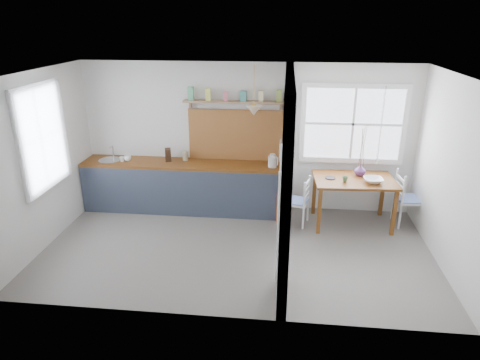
# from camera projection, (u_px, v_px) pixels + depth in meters

# --- Properties ---
(floor) EXTENTS (5.80, 3.20, 0.01)m
(floor) POSITION_uv_depth(u_px,v_px,m) (237.00, 248.00, 6.50)
(floor) COLOR slate
(floor) RESTS_ON ground
(ceiling) EXTENTS (5.80, 3.20, 0.01)m
(ceiling) POSITION_uv_depth(u_px,v_px,m) (236.00, 74.00, 5.57)
(ceiling) COLOR silver
(ceiling) RESTS_ON walls
(walls) EXTENTS (5.81, 3.21, 2.60)m
(walls) POSITION_uv_depth(u_px,v_px,m) (236.00, 168.00, 6.04)
(walls) COLOR silver
(walls) RESTS_ON floor
(partition) EXTENTS (0.12, 3.20, 2.60)m
(partition) POSITION_uv_depth(u_px,v_px,m) (287.00, 158.00, 5.96)
(partition) COLOR silver
(partition) RESTS_ON floor
(kitchen_window) EXTENTS (0.10, 1.16, 1.50)m
(kitchen_window) POSITION_uv_depth(u_px,v_px,m) (40.00, 138.00, 6.20)
(kitchen_window) COLOR white
(kitchen_window) RESTS_ON walls
(nook_window) EXTENTS (1.76, 0.10, 1.30)m
(nook_window) POSITION_uv_depth(u_px,v_px,m) (353.00, 124.00, 7.20)
(nook_window) COLOR white
(nook_window) RESTS_ON walls
(counter) EXTENTS (3.50, 0.60, 0.90)m
(counter) POSITION_uv_depth(u_px,v_px,m) (183.00, 185.00, 7.68)
(counter) COLOR brown
(counter) RESTS_ON floor
(sink) EXTENTS (0.40, 0.40, 0.02)m
(sink) POSITION_uv_depth(u_px,v_px,m) (110.00, 161.00, 7.63)
(sink) COLOR silver
(sink) RESTS_ON counter
(backsplash) EXTENTS (1.65, 0.03, 0.90)m
(backsplash) POSITION_uv_depth(u_px,v_px,m) (235.00, 135.00, 7.50)
(backsplash) COLOR #955D28
(backsplash) RESTS_ON walls
(shelf) EXTENTS (1.75, 0.20, 0.21)m
(shelf) POSITION_uv_depth(u_px,v_px,m) (234.00, 99.00, 7.19)
(shelf) COLOR #9F7858
(shelf) RESTS_ON walls
(pendant_lamp) EXTENTS (0.26, 0.26, 0.16)m
(pendant_lamp) POSITION_uv_depth(u_px,v_px,m) (254.00, 111.00, 6.88)
(pendant_lamp) COLOR beige
(pendant_lamp) RESTS_ON ceiling
(utensil_rail) EXTENTS (0.02, 0.50, 0.02)m
(utensil_rail) POSITION_uv_depth(u_px,v_px,m) (281.00, 141.00, 6.76)
(utensil_rail) COLOR silver
(utensil_rail) RESTS_ON partition
(dining_table) EXTENTS (1.34, 0.94, 0.81)m
(dining_table) POSITION_uv_depth(u_px,v_px,m) (352.00, 202.00, 7.13)
(dining_table) COLOR brown
(dining_table) RESTS_ON floor
(chair_left) EXTENTS (0.47, 0.47, 0.83)m
(chair_left) POSITION_uv_depth(u_px,v_px,m) (296.00, 201.00, 7.15)
(chair_left) COLOR white
(chair_left) RESTS_ON floor
(chair_right) EXTENTS (0.46, 0.46, 0.93)m
(chair_right) POSITION_uv_depth(u_px,v_px,m) (410.00, 199.00, 7.10)
(chair_right) COLOR white
(chair_right) RESTS_ON floor
(kettle) EXTENTS (0.22, 0.19, 0.23)m
(kettle) POSITION_uv_depth(u_px,v_px,m) (272.00, 161.00, 7.23)
(kettle) COLOR silver
(kettle) RESTS_ON counter
(mug_a) EXTENTS (0.10, 0.10, 0.09)m
(mug_a) POSITION_uv_depth(u_px,v_px,m) (122.00, 159.00, 7.53)
(mug_a) COLOR white
(mug_a) RESTS_ON counter
(mug_b) EXTENTS (0.17, 0.17, 0.10)m
(mug_b) POSITION_uv_depth(u_px,v_px,m) (128.00, 158.00, 7.58)
(mug_b) COLOR white
(mug_b) RESTS_ON counter
(knife_block) EXTENTS (0.14, 0.16, 0.22)m
(knife_block) POSITION_uv_depth(u_px,v_px,m) (168.00, 155.00, 7.55)
(knife_block) COLOR #372010
(knife_block) RESTS_ON counter
(jar) EXTENTS (0.12, 0.12, 0.16)m
(jar) POSITION_uv_depth(u_px,v_px,m) (185.00, 156.00, 7.59)
(jar) COLOR gray
(jar) RESTS_ON counter
(towel_magenta) EXTENTS (0.02, 0.03, 0.53)m
(towel_magenta) POSITION_uv_depth(u_px,v_px,m) (277.00, 206.00, 7.27)
(towel_magenta) COLOR #B12578
(towel_magenta) RESTS_ON counter
(towel_orange) EXTENTS (0.02, 0.03, 0.52)m
(towel_orange) POSITION_uv_depth(u_px,v_px,m) (277.00, 209.00, 7.23)
(towel_orange) COLOR orange
(towel_orange) RESTS_ON counter
(bowl) EXTENTS (0.33, 0.33, 0.07)m
(bowl) POSITION_uv_depth(u_px,v_px,m) (373.00, 180.00, 6.83)
(bowl) COLOR white
(bowl) RESTS_ON dining_table
(table_cup) EXTENTS (0.10, 0.10, 0.08)m
(table_cup) POSITION_uv_depth(u_px,v_px,m) (345.00, 179.00, 6.86)
(table_cup) COLOR #528054
(table_cup) RESTS_ON dining_table
(plate) EXTENTS (0.20, 0.20, 0.01)m
(plate) POSITION_uv_depth(u_px,v_px,m) (330.00, 178.00, 7.01)
(plate) COLOR black
(plate) RESTS_ON dining_table
(vase) EXTENTS (0.25, 0.25, 0.20)m
(vase) POSITION_uv_depth(u_px,v_px,m) (360.00, 170.00, 7.10)
(vase) COLOR #5F3371
(vase) RESTS_ON dining_table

